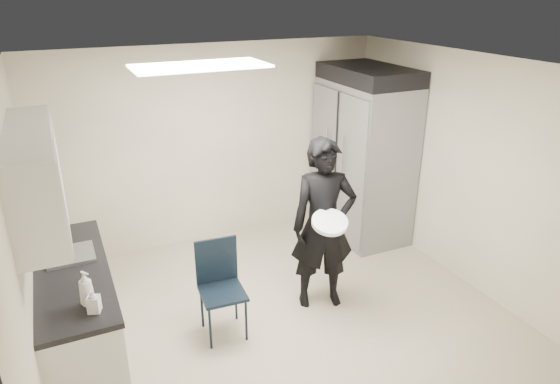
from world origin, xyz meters
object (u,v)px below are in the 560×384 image
folding_chair (223,293)px  man_tuxedo (323,225)px  lower_counter (79,315)px  commercial_fridge (363,161)px

folding_chair → man_tuxedo: (1.15, 0.08, 0.46)m
lower_counter → commercial_fridge: size_ratio=0.90×
lower_counter → folding_chair: bearing=-12.3°
lower_counter → man_tuxedo: man_tuxedo is taller
man_tuxedo → commercial_fridge: bearing=59.9°
folding_chair → man_tuxedo: 1.24m
lower_counter → folding_chair: size_ratio=2.01×
folding_chair → man_tuxedo: bearing=8.1°
lower_counter → commercial_fridge: (3.78, 1.07, 0.62)m
commercial_fridge → man_tuxedo: commercial_fridge is taller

